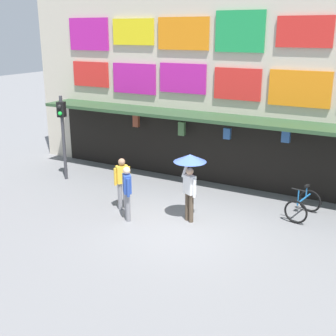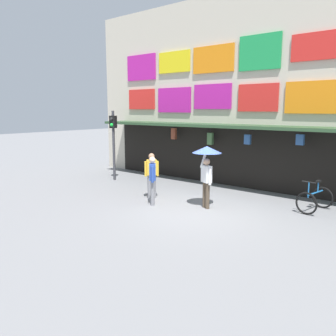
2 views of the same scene
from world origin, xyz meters
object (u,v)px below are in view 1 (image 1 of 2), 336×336
pedestrian_in_white (127,190)px  pedestrian_in_black (122,181)px  traffic_light_near (62,124)px  bicycle_parked (303,205)px  pedestrian_with_umbrella (190,169)px

pedestrian_in_white → pedestrian_in_black: bearing=133.7°
pedestrian_in_black → pedestrian_in_white: bearing=-46.3°
traffic_light_near → bicycle_parked: bearing=4.5°
traffic_light_near → pedestrian_in_black: (3.60, -1.39, -1.19)m
bicycle_parked → pedestrian_in_black: bearing=-158.3°
pedestrian_in_white → pedestrian_with_umbrella: bearing=26.5°
traffic_light_near → bicycle_parked: 9.00m
pedestrian_in_black → pedestrian_in_white: 0.90m
traffic_light_near → bicycle_parked: size_ratio=2.53×
traffic_light_near → pedestrian_with_umbrella: traffic_light_near is taller
pedestrian_in_black → bicycle_parked: bearing=21.7°
bicycle_parked → pedestrian_in_white: (-4.58, -2.73, 0.55)m
pedestrian_in_black → pedestrian_with_umbrella: size_ratio=0.81×
pedestrian_in_black → pedestrian_with_umbrella: 2.39m
pedestrian_with_umbrella → traffic_light_near: bearing=168.3°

